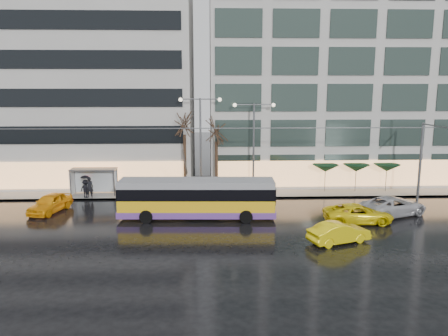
{
  "coord_description": "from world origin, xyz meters",
  "views": [
    {
      "loc": [
        2.67,
        -29.9,
        10.1
      ],
      "look_at": [
        3.98,
        5.0,
        3.65
      ],
      "focal_mm": 35.0,
      "sensor_mm": 36.0,
      "label": 1
    }
  ],
  "objects_px": {
    "bus_shelter": "(90,176)",
    "taxi_a": "(50,203)",
    "trolleybus": "(197,200)",
    "street_lamp_near": "(200,132)"
  },
  "relations": [
    {
      "from": "bus_shelter",
      "to": "street_lamp_near",
      "type": "bearing_deg",
      "value": 0.63
    },
    {
      "from": "street_lamp_near",
      "to": "taxi_a",
      "type": "bearing_deg",
      "value": -155.66
    },
    {
      "from": "bus_shelter",
      "to": "taxi_a",
      "type": "xyz_separation_m",
      "value": [
        -1.9,
        -5.44,
        -1.19
      ]
    },
    {
      "from": "bus_shelter",
      "to": "trolleybus",
      "type": "bearing_deg",
      "value": -36.77
    },
    {
      "from": "bus_shelter",
      "to": "taxi_a",
      "type": "relative_size",
      "value": 0.93
    },
    {
      "from": "bus_shelter",
      "to": "taxi_a",
      "type": "height_order",
      "value": "bus_shelter"
    },
    {
      "from": "street_lamp_near",
      "to": "taxi_a",
      "type": "height_order",
      "value": "street_lamp_near"
    },
    {
      "from": "trolleybus",
      "to": "taxi_a",
      "type": "height_order",
      "value": "trolleybus"
    },
    {
      "from": "trolleybus",
      "to": "street_lamp_near",
      "type": "relative_size",
      "value": 1.34
    },
    {
      "from": "trolleybus",
      "to": "street_lamp_near",
      "type": "height_order",
      "value": "street_lamp_near"
    }
  ]
}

